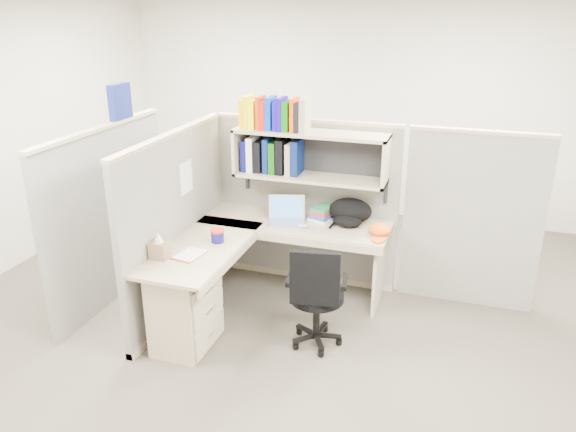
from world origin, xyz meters
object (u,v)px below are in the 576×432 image
(laptop, at_px, (286,211))
(backpack, at_px, (349,212))
(desk, at_px, (217,285))
(task_chair, at_px, (316,311))
(snack_canister, at_px, (217,236))

(laptop, bearing_deg, backpack, -2.12)
(desk, distance_m, backpack, 1.37)
(backpack, bearing_deg, desk, -113.27)
(backpack, height_order, task_chair, backpack)
(desk, height_order, backpack, backpack)
(desk, xyz_separation_m, laptop, (0.34, 0.81, 0.41))
(task_chair, bearing_deg, laptop, 123.19)
(desk, bearing_deg, snack_canister, 109.78)
(laptop, bearing_deg, task_chair, -73.89)
(laptop, relative_size, snack_canister, 2.90)
(backpack, height_order, snack_canister, backpack)
(backpack, distance_m, snack_canister, 1.22)
(laptop, distance_m, snack_canister, 0.73)
(snack_canister, xyz_separation_m, task_chair, (0.92, -0.18, -0.46))
(desk, relative_size, backpack, 4.41)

